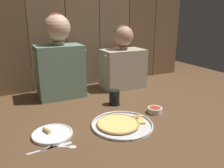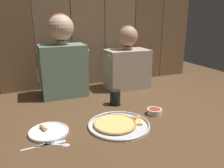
# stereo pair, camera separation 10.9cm
# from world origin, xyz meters

# --- Properties ---
(ground_plane) EXTENTS (3.20, 3.20, 0.00)m
(ground_plane) POSITION_xyz_m (0.00, 0.00, 0.00)
(ground_plane) COLOR brown
(pizza_tray) EXTENTS (0.37, 0.37, 0.03)m
(pizza_tray) POSITION_xyz_m (-0.10, -0.16, 0.01)
(pizza_tray) COLOR silver
(pizza_tray) RESTS_ON ground
(dinner_plate) EXTENTS (0.22, 0.22, 0.03)m
(dinner_plate) POSITION_xyz_m (-0.49, -0.09, 0.01)
(dinner_plate) COLOR white
(dinner_plate) RESTS_ON ground
(drinking_glass) EXTENTS (0.09, 0.09, 0.11)m
(drinking_glass) POSITION_xyz_m (0.02, 0.16, 0.05)
(drinking_glass) COLOR black
(drinking_glass) RESTS_ON ground
(dipping_bowl) EXTENTS (0.10, 0.10, 0.04)m
(dipping_bowl) POSITION_xyz_m (0.20, -0.10, 0.02)
(dipping_bowl) COLOR white
(dipping_bowl) RESTS_ON ground
(table_fork) EXTENTS (0.13, 0.02, 0.01)m
(table_fork) POSITION_xyz_m (-0.57, -0.21, 0.00)
(table_fork) COLOR silver
(table_fork) RESTS_ON ground
(table_knife) EXTENTS (0.16, 0.03, 0.01)m
(table_knife) POSITION_xyz_m (-0.49, -0.21, 0.00)
(table_knife) COLOR silver
(table_knife) RESTS_ON ground
(table_spoon) EXTENTS (0.13, 0.08, 0.01)m
(table_spoon) POSITION_xyz_m (-0.44, -0.24, 0.00)
(table_spoon) COLOR silver
(table_spoon) RESTS_ON ground
(diner_left) EXTENTS (0.39, 0.23, 0.65)m
(diner_left) POSITION_xyz_m (-0.29, 0.51, 0.31)
(diner_left) COLOR slate
(diner_left) RESTS_ON ground
(diner_right) EXTENTS (0.41, 0.24, 0.56)m
(diner_right) POSITION_xyz_m (0.29, 0.51, 0.24)
(diner_right) COLOR #B2A38E
(diner_right) RESTS_ON ground
(wooden_backdrop_wall) EXTENTS (2.19, 0.03, 1.31)m
(wooden_backdrop_wall) POSITION_xyz_m (0.00, 0.74, 0.65)
(wooden_backdrop_wall) COLOR brown
(wooden_backdrop_wall) RESTS_ON ground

